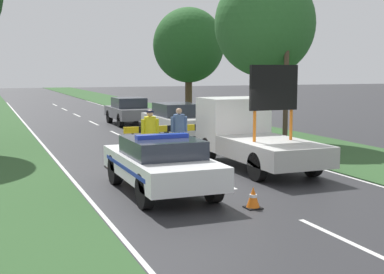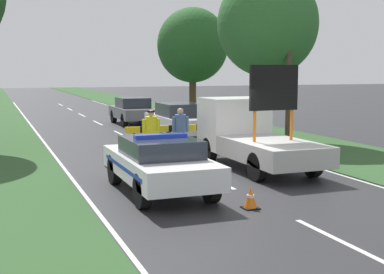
{
  "view_description": "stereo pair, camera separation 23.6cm",
  "coord_description": "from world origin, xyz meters",
  "views": [
    {
      "loc": [
        -6.02,
        -13.03,
        3.07
      ],
      "look_at": [
        -0.29,
        1.42,
        1.1
      ],
      "focal_mm": 50.0,
      "sensor_mm": 36.0,
      "label": 1
    },
    {
      "loc": [
        -5.8,
        -13.12,
        3.07
      ],
      "look_at": [
        -0.29,
        1.42,
        1.1
      ],
      "focal_mm": 50.0,
      "sensor_mm": 36.0,
      "label": 2
    }
  ],
  "objects": [
    {
      "name": "utility_pole",
      "position": [
        5.36,
        5.47,
        3.27
      ],
      "size": [
        1.2,
        0.2,
        6.31
      ],
      "color": "#473828",
      "rests_on": "ground"
    },
    {
      "name": "police_car",
      "position": [
        -1.91,
        -0.55,
        0.76
      ],
      "size": [
        1.9,
        4.55,
        1.49
      ],
      "rotation": [
        0.0,
        0.0,
        -0.07
      ],
      "color": "white",
      "rests_on": "ground"
    },
    {
      "name": "police_officer",
      "position": [
        -0.78,
        3.99,
        1.03
      ],
      "size": [
        0.62,
        0.39,
        1.73
      ],
      "rotation": [
        0.0,
        0.0,
        2.7
      ],
      "color": "#191E38",
      "rests_on": "ground"
    },
    {
      "name": "lane_markings",
      "position": [
        0.0,
        10.53,
        0.0
      ],
      "size": [
        7.54,
        58.06,
        0.01
      ],
      "color": "silver",
      "rests_on": "ground"
    },
    {
      "name": "roadside_tree_near_right",
      "position": [
        5.3,
        7.17,
        4.96
      ],
      "size": [
        4.25,
        4.25,
        7.21
      ],
      "color": "#4C3823",
      "rests_on": "ground"
    },
    {
      "name": "grass_verge_right",
      "position": [
        6.13,
        20.0,
        0.01
      ],
      "size": [
        4.63,
        120.0,
        0.03
      ],
      "color": "#2D5128",
      "rests_on": "ground"
    },
    {
      "name": "pedestrian_civilian",
      "position": [
        0.47,
        4.57,
        1.01
      ],
      "size": [
        0.62,
        0.39,
        1.72
      ],
      "rotation": [
        0.0,
        0.0,
        -0.2
      ],
      "color": "#191E38",
      "rests_on": "ground"
    },
    {
      "name": "queued_car_van_white",
      "position": [
        2.15,
        9.57,
        0.8
      ],
      "size": [
        1.85,
        4.68,
        1.56
      ],
      "rotation": [
        0.0,
        0.0,
        3.14
      ],
      "color": "silver",
      "rests_on": "ground"
    },
    {
      "name": "traffic_cone_near_truck",
      "position": [
        -0.48,
        -2.76,
        0.24
      ],
      "size": [
        0.35,
        0.35,
        0.49
      ],
      "color": "black",
      "rests_on": "ground"
    },
    {
      "name": "work_truck",
      "position": [
        1.91,
        2.0,
        1.02
      ],
      "size": [
        2.04,
        5.35,
        3.2
      ],
      "rotation": [
        0.0,
        0.0,
        3.2
      ],
      "color": "white",
      "rests_on": "ground"
    },
    {
      "name": "traffic_cone_behind_barrier",
      "position": [
        -0.4,
        1.68,
        0.35
      ],
      "size": [
        0.51,
        0.51,
        0.7
      ],
      "color": "black",
      "rests_on": "ground"
    },
    {
      "name": "roadside_tree_mid_left",
      "position": [
        5.23,
        15.87,
        4.44
      ],
      "size": [
        4.07,
        4.07,
        6.59
      ],
      "color": "#4C3823",
      "rests_on": "ground"
    },
    {
      "name": "traffic_cone_centre_front",
      "position": [
        -2.22,
        3.28,
        0.33
      ],
      "size": [
        0.49,
        0.49,
        0.67
      ],
      "color": "black",
      "rests_on": "ground"
    },
    {
      "name": "road_barrier",
      "position": [
        0.18,
        5.05,
        0.89
      ],
      "size": [
        3.19,
        0.08,
        1.07
      ],
      "rotation": [
        0.0,
        0.0,
        -0.01
      ],
      "color": "black",
      "rests_on": "ground"
    },
    {
      "name": "queued_car_suv_grey",
      "position": [
        1.67,
        16.0,
        0.79
      ],
      "size": [
        1.81,
        4.19,
        1.51
      ],
      "rotation": [
        0.0,
        0.0,
        3.14
      ],
      "color": "slate",
      "rests_on": "ground"
    },
    {
      "name": "ground_plane",
      "position": [
        0.0,
        0.0,
        0.0
      ],
      "size": [
        160.0,
        160.0,
        0.0
      ],
      "primitive_type": "plane",
      "color": "#28282B"
    },
    {
      "name": "traffic_cone_near_police",
      "position": [
        -1.95,
        2.32,
        0.31
      ],
      "size": [
        0.45,
        0.45,
        0.62
      ],
      "color": "black",
      "rests_on": "ground"
    }
  ]
}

